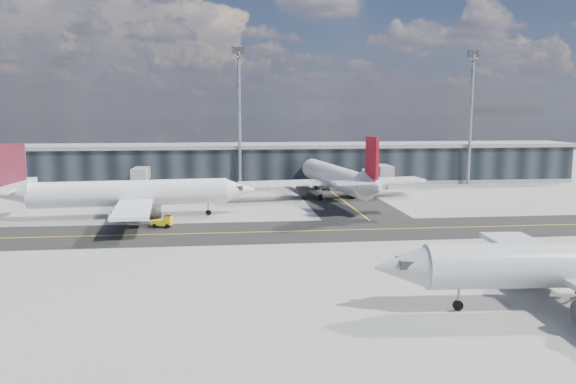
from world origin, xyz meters
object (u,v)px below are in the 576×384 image
baggage_tug (164,222)px  service_van (327,185)px  airliner_redtail (336,178)px  airliner_af (126,193)px

baggage_tug → service_van: size_ratio=0.47×
airliner_redtail → airliner_af: bearing=-165.0°
airliner_af → airliner_redtail: 37.58m
baggage_tug → service_van: service_van is taller
baggage_tug → service_van: (29.41, 35.55, 0.01)m
airliner_redtail → baggage_tug: (-28.57, -21.71, -3.18)m
airliner_redtail → baggage_tug: airliner_redtail is taller
airliner_af → service_van: bearing=123.3°
airliner_af → baggage_tug: size_ratio=13.24×
airliner_af → service_van: (35.64, 28.04, -2.92)m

